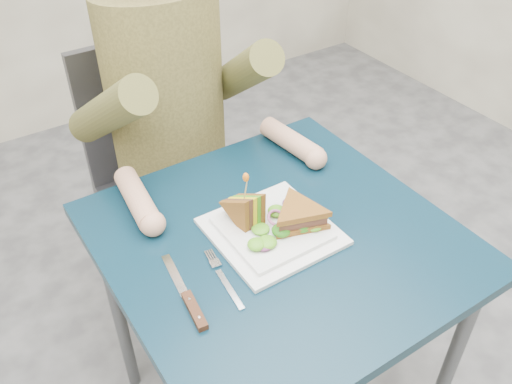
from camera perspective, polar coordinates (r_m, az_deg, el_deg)
table at (r=1.28m, az=2.34°, el=-7.16°), size 0.75×0.75×0.73m
chair at (r=1.79m, az=-9.81°, el=3.01°), size 0.42×0.40×0.93m
diner at (r=1.51m, az=-9.48°, el=12.49°), size 0.54×0.59×0.74m
plate at (r=1.22m, az=1.68°, el=-4.03°), size 0.26×0.26×0.02m
sandwich_flat at (r=1.21m, az=4.53°, el=-2.46°), size 0.19×0.19×0.05m
sandwich_upright at (r=1.21m, az=-1.02°, el=-1.93°), size 0.08×0.12×0.12m
fork at (r=1.13m, az=-3.35°, el=-9.22°), size 0.04×0.18×0.01m
knife at (r=1.09m, az=-6.88°, el=-11.60°), size 0.04×0.22×0.02m
toothpick at (r=1.17m, az=-1.06°, el=0.46°), size 0.01×0.01×0.06m
toothpick_frill at (r=1.15m, az=-1.07°, el=1.56°), size 0.01×0.01×0.02m
lettuce_spill at (r=1.22m, az=1.62°, el=-2.95°), size 0.15×0.13×0.02m
onion_ring at (r=1.22m, az=2.15°, el=-2.73°), size 0.04×0.04×0.02m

